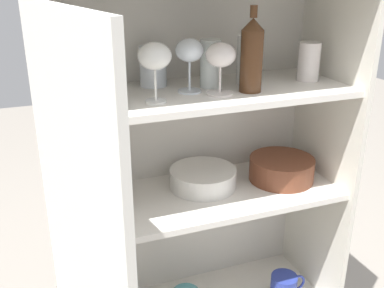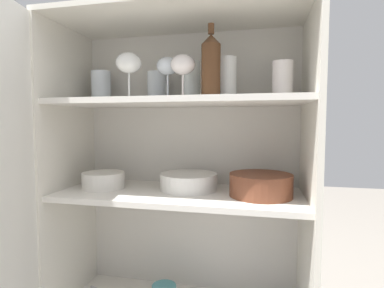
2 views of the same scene
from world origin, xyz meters
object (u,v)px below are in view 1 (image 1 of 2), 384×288
object	(u,v)px
wine_bottle	(252,55)
plate_stack_white	(203,178)
mixing_bowl_large	(282,168)
serving_bowl_small	(105,201)

from	to	relation	value
wine_bottle	plate_stack_white	distance (m)	0.44
wine_bottle	mixing_bowl_large	xyz separation A→B (m)	(0.17, 0.06, -0.41)
plate_stack_white	serving_bowl_small	size ratio (longest dim) A/B	1.35
plate_stack_white	serving_bowl_small	bearing A→B (deg)	-171.76
plate_stack_white	mixing_bowl_large	xyz separation A→B (m)	(0.27, -0.04, 0.01)
wine_bottle	mixing_bowl_large	world-z (taller)	wine_bottle
wine_bottle	mixing_bowl_large	distance (m)	0.44
plate_stack_white	mixing_bowl_large	bearing A→B (deg)	-9.32
mixing_bowl_large	serving_bowl_small	world-z (taller)	mixing_bowl_large
mixing_bowl_large	serving_bowl_small	bearing A→B (deg)	-179.63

